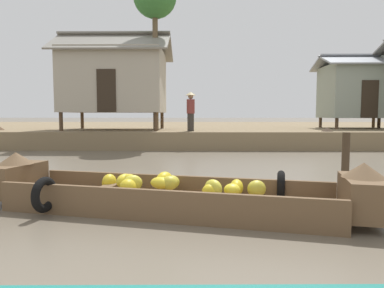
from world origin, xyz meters
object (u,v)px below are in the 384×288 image
(fishing_skiff_distant, at_px, (375,141))
(mooring_post, at_px, (345,163))
(stilt_house_mid_left, at_px, (357,91))
(vendor_person, at_px, (191,109))
(stilt_house_left, at_px, (115,80))
(banana_boat, at_px, (169,194))

(fishing_skiff_distant, distance_m, mooring_post, 9.83)
(stilt_house_mid_left, height_order, vendor_person, stilt_house_mid_left)
(fishing_skiff_distant, relative_size, mooring_post, 4.34)
(stilt_house_left, relative_size, vendor_person, 3.12)
(fishing_skiff_distant, height_order, mooring_post, mooring_post)
(fishing_skiff_distant, distance_m, vendor_person, 7.96)
(banana_boat, relative_size, fishing_skiff_distant, 1.22)
(fishing_skiff_distant, xyz_separation_m, stilt_house_mid_left, (0.66, 3.29, 2.37))
(banana_boat, distance_m, mooring_post, 3.47)
(stilt_house_left, distance_m, stilt_house_mid_left, 12.21)
(fishing_skiff_distant, height_order, stilt_house_left, stilt_house_left)
(fishing_skiff_distant, height_order, stilt_house_mid_left, stilt_house_mid_left)
(fishing_skiff_distant, bearing_deg, banana_boat, -129.00)
(mooring_post, bearing_deg, stilt_house_left, 123.41)
(stilt_house_left, xyz_separation_m, mooring_post, (6.59, -9.99, -2.48))
(banana_boat, relative_size, vendor_person, 3.60)
(stilt_house_mid_left, xyz_separation_m, mooring_post, (-5.47, -11.86, -2.13))
(banana_boat, xyz_separation_m, vendor_person, (0.16, 9.81, 1.42))
(banana_boat, bearing_deg, fishing_skiff_distant, 51.00)
(banana_boat, xyz_separation_m, mooring_post, (3.20, 1.31, 0.30))
(vendor_person, bearing_deg, fishing_skiff_distant, 0.56)
(banana_boat, distance_m, stilt_house_left, 12.12)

